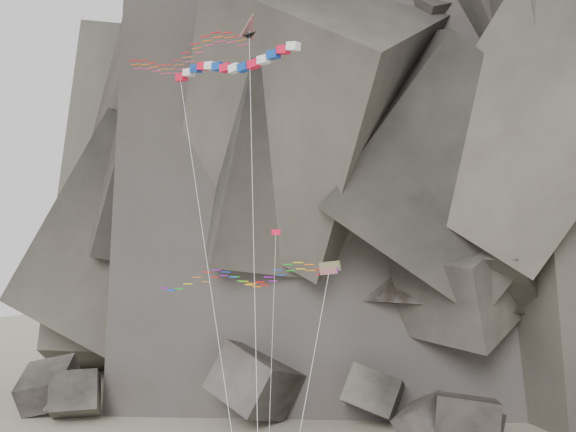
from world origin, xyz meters
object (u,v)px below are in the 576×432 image
at_px(delta_kite, 181,55).
at_px(parafoil_kite, 235,277).
at_px(pennant_kite, 273,316).
at_px(banner_kite, 232,67).

relative_size(delta_kite, parafoil_kite, 1.84).
bearing_deg(delta_kite, pennant_kite, -12.52).
relative_size(banner_kite, pennant_kite, 1.54).
xyz_separation_m(banner_kite, parafoil_kite, (-1.69, 3.63, -13.05)).
height_order(delta_kite, pennant_kite, delta_kite).
relative_size(banner_kite, parafoil_kite, 1.70).
bearing_deg(pennant_kite, parafoil_kite, 110.84).
xyz_separation_m(parafoil_kite, pennant_kite, (5.40, -5.53, -1.84)).
relative_size(parafoil_kite, pennant_kite, 0.91).
xyz_separation_m(banner_kite, pennant_kite, (3.71, -1.90, -14.90)).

